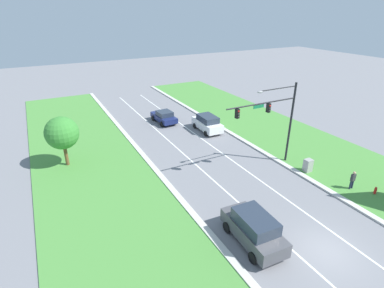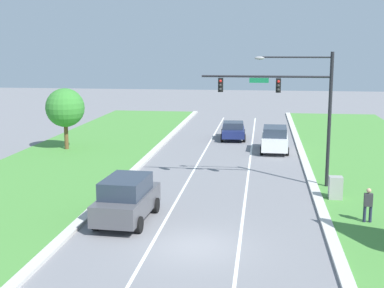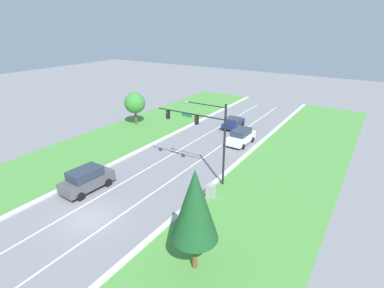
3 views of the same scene
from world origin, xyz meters
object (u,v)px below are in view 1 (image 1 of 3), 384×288
object	(u,v)px
graphite_suv	(254,228)
utility_cabinet	(308,166)
oak_near_left_tree	(62,133)
white_suv	(207,123)
navy_sedan	(164,117)
fire_hydrant	(375,191)
pedestrian	(353,180)
traffic_signal_mast	(275,114)

from	to	relation	value
graphite_suv	utility_cabinet	world-z (taller)	graphite_suv
graphite_suv	oak_near_left_tree	world-z (taller)	oak_near_left_tree
white_suv	navy_sedan	distance (m)	6.25
fire_hydrant	utility_cabinet	bearing A→B (deg)	111.33
utility_cabinet	oak_near_left_tree	bearing A→B (deg)	148.89
graphite_suv	fire_hydrant	size ratio (longest dim) A/B	6.99
white_suv	utility_cabinet	size ratio (longest dim) A/B	3.61
navy_sedan	utility_cabinet	bearing A→B (deg)	-73.65
graphite_suv	pedestrian	bearing A→B (deg)	8.64
navy_sedan	fire_hydrant	size ratio (longest dim) A/B	6.37
traffic_signal_mast	oak_near_left_tree	bearing A→B (deg)	152.05
traffic_signal_mast	fire_hydrant	bearing A→B (deg)	-61.12
utility_cabinet	fire_hydrant	bearing A→B (deg)	-68.67
traffic_signal_mast	pedestrian	xyz separation A→B (m)	(3.23, -6.37, -4.24)
white_suv	navy_sedan	size ratio (longest dim) A/B	1.04
white_suv	navy_sedan	bearing A→B (deg)	125.37
traffic_signal_mast	graphite_suv	size ratio (longest dim) A/B	1.59
utility_cabinet	fire_hydrant	world-z (taller)	utility_cabinet
pedestrian	graphite_suv	bearing A→B (deg)	7.01
navy_sedan	fire_hydrant	distance (m)	24.86
traffic_signal_mast	pedestrian	distance (m)	8.31
traffic_signal_mast	white_suv	bearing A→B (deg)	93.75
graphite_suv	utility_cabinet	xyz separation A→B (m)	(10.11, 4.86, -0.45)
graphite_suv	navy_sedan	world-z (taller)	graphite_suv
traffic_signal_mast	oak_near_left_tree	world-z (taller)	traffic_signal_mast
fire_hydrant	oak_near_left_tree	bearing A→B (deg)	141.72
traffic_signal_mast	navy_sedan	bearing A→B (deg)	105.06
traffic_signal_mast	graphite_suv	distance (m)	11.57
navy_sedan	utility_cabinet	distance (m)	19.31
traffic_signal_mast	fire_hydrant	distance (m)	10.11
white_suv	pedestrian	distance (m)	17.24
white_suv	graphite_suv	xyz separation A→B (m)	(-7.16, -17.88, 0.09)
graphite_suv	fire_hydrant	xyz separation A→B (m)	(12.13, -0.32, -0.75)
utility_cabinet	traffic_signal_mast	bearing A→B (deg)	131.06
white_suv	traffic_signal_mast	bearing A→B (deg)	-85.08
graphite_suv	white_suv	bearing A→B (deg)	71.21
white_suv	oak_near_left_tree	size ratio (longest dim) A/B	0.95
utility_cabinet	white_suv	bearing A→B (deg)	102.77
fire_hydrant	oak_near_left_tree	world-z (taller)	oak_near_left_tree
pedestrian	oak_near_left_tree	distance (m)	25.51
oak_near_left_tree	fire_hydrant	bearing A→B (deg)	-38.28
pedestrian	traffic_signal_mast	bearing A→B (deg)	-61.69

